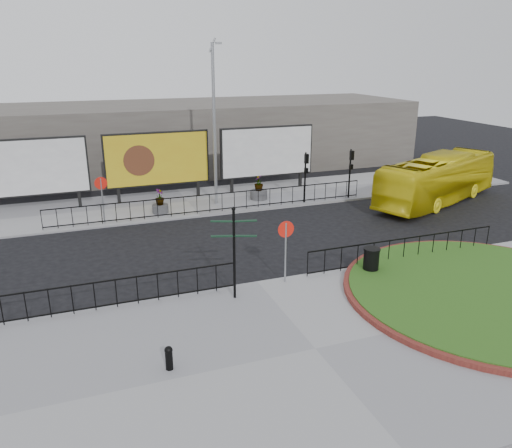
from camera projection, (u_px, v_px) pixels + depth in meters
name	position (u px, v px, depth m)	size (l,w,h in m)	color
ground	(257.00, 284.00, 19.36)	(90.00, 90.00, 0.00)	black
pavement_near	(315.00, 350.00, 14.89)	(30.00, 10.00, 0.12)	gray
pavement_far	(188.00, 202.00, 30.01)	(44.00, 6.00, 0.12)	gray
brick_edge	(488.00, 293.00, 18.19)	(10.40, 10.40, 0.18)	maroon
grass_lawn	(488.00, 292.00, 18.19)	(10.00, 10.00, 0.22)	#284D14
railing_near_left	(95.00, 296.00, 16.91)	(10.00, 0.10, 1.10)	black
railing_near_right	(404.00, 249.00, 21.01)	(9.00, 0.10, 1.10)	black
railing_far	(216.00, 203.00, 27.74)	(18.00, 0.10, 1.10)	black
speed_sign_far	(102.00, 190.00, 25.47)	(0.64, 0.07, 2.47)	gray
speed_sign_near	(286.00, 238.00, 18.72)	(0.64, 0.07, 2.47)	gray
billboard_left	(29.00, 168.00, 27.28)	(6.20, 0.31, 4.10)	black
billboard_mid	(157.00, 159.00, 29.57)	(6.20, 0.31, 4.10)	black
billboard_right	(267.00, 152.00, 31.87)	(6.20, 0.31, 4.10)	black
lamp_post	(214.00, 123.00, 28.09)	(0.74, 0.18, 9.23)	gray
signal_pole_a	(306.00, 170.00, 29.12)	(0.22, 0.26, 3.00)	black
signal_pole_b	(351.00, 166.00, 30.11)	(0.22, 0.26, 3.00)	black
building_backdrop	(157.00, 138.00, 38.12)	(40.00, 10.00, 5.00)	#625D56
fingerpost_sign	(234.00, 244.00, 17.37)	(1.58, 0.72, 3.42)	black
bollard	(169.00, 357.00, 13.78)	(0.23, 0.23, 0.72)	black
litter_bin	(371.00, 261.00, 19.81)	(0.66, 0.66, 1.09)	black
bus	(437.00, 180.00, 29.69)	(2.40, 10.25, 2.85)	yellow
planter_a	(160.00, 204.00, 27.64)	(0.89, 0.89, 1.36)	#4C4C4F
planter_c	(259.00, 191.00, 30.31)	(1.03, 1.03, 1.50)	#4C4C4F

